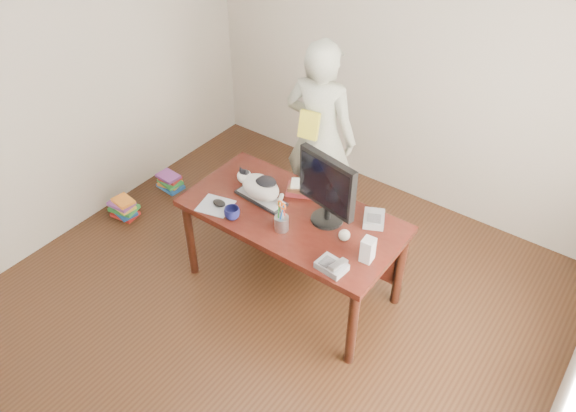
{
  "coord_description": "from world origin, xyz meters",
  "views": [
    {
      "loc": [
        1.81,
        -1.91,
        3.32
      ],
      "look_at": [
        0.0,
        0.55,
        0.85
      ],
      "focal_mm": 35.0,
      "sensor_mm": 36.0,
      "label": 1
    }
  ],
  "objects_px": {
    "pen_cup": "(282,222)",
    "cat": "(259,186)",
    "calculator": "(374,219)",
    "book_pile_b": "(170,182)",
    "desk": "(298,223)",
    "keyboard": "(261,198)",
    "baseball": "(344,235)",
    "speaker": "(368,250)",
    "mouse": "(219,203)",
    "person": "(320,137)",
    "phone": "(332,266)",
    "coffee_mug": "(232,213)",
    "book_stack": "(303,188)",
    "book_pile_a": "(124,208)",
    "monitor": "(327,187)"
  },
  "relations": [
    {
      "from": "monitor",
      "to": "speaker",
      "type": "xyz_separation_m",
      "value": [
        0.43,
        -0.16,
        -0.22
      ]
    },
    {
      "from": "mouse",
      "to": "phone",
      "type": "xyz_separation_m",
      "value": [
        1.01,
        -0.06,
        0.0
      ]
    },
    {
      "from": "speaker",
      "to": "baseball",
      "type": "relative_size",
      "value": 2.16
    },
    {
      "from": "phone",
      "to": "book_pile_b",
      "type": "height_order",
      "value": "phone"
    },
    {
      "from": "coffee_mug",
      "to": "phone",
      "type": "bearing_deg",
      "value": -0.46
    },
    {
      "from": "mouse",
      "to": "keyboard",
      "type": "bearing_deg",
      "value": 36.72
    },
    {
      "from": "cat",
      "to": "baseball",
      "type": "xyz_separation_m",
      "value": [
        0.74,
        -0.01,
        -0.08
      ]
    },
    {
      "from": "speaker",
      "to": "cat",
      "type": "bearing_deg",
      "value": 170.41
    },
    {
      "from": "mouse",
      "to": "book_pile_a",
      "type": "bearing_deg",
      "value": 164.16
    },
    {
      "from": "desk",
      "to": "monitor",
      "type": "height_order",
      "value": "monitor"
    },
    {
      "from": "pen_cup",
      "to": "person",
      "type": "xyz_separation_m",
      "value": [
        -0.36,
        1.02,
        0.03
      ]
    },
    {
      "from": "desk",
      "to": "cat",
      "type": "distance_m",
      "value": 0.41
    },
    {
      "from": "baseball",
      "to": "monitor",
      "type": "bearing_deg",
      "value": 157.97
    },
    {
      "from": "keyboard",
      "to": "book_pile_b",
      "type": "relative_size",
      "value": 1.62
    },
    {
      "from": "desk",
      "to": "calculator",
      "type": "xyz_separation_m",
      "value": [
        0.52,
        0.19,
        0.17
      ]
    },
    {
      "from": "calculator",
      "to": "pen_cup",
      "type": "bearing_deg",
      "value": -162.49
    },
    {
      "from": "keyboard",
      "to": "desk",
      "type": "bearing_deg",
      "value": 20.66
    },
    {
      "from": "phone",
      "to": "person",
      "type": "height_order",
      "value": "person"
    },
    {
      "from": "coffee_mug",
      "to": "book_stack",
      "type": "height_order",
      "value": "coffee_mug"
    },
    {
      "from": "mouse",
      "to": "phone",
      "type": "height_order",
      "value": "phone"
    },
    {
      "from": "baseball",
      "to": "person",
      "type": "relative_size",
      "value": 0.05
    },
    {
      "from": "book_pile_a",
      "to": "baseball",
      "type": "bearing_deg",
      "value": 4.74
    },
    {
      "from": "cat",
      "to": "calculator",
      "type": "bearing_deg",
      "value": 22.81
    },
    {
      "from": "keyboard",
      "to": "calculator",
      "type": "xyz_separation_m",
      "value": [
        0.8,
        0.27,
        0.02
      ]
    },
    {
      "from": "pen_cup",
      "to": "cat",
      "type": "bearing_deg",
      "value": 151.95
    },
    {
      "from": "monitor",
      "to": "baseball",
      "type": "xyz_separation_m",
      "value": [
        0.21,
        -0.08,
        -0.26
      ]
    },
    {
      "from": "speaker",
      "to": "calculator",
      "type": "xyz_separation_m",
      "value": [
        -0.15,
        0.36,
        -0.06
      ]
    },
    {
      "from": "desk",
      "to": "keyboard",
      "type": "height_order",
      "value": "keyboard"
    },
    {
      "from": "cat",
      "to": "mouse",
      "type": "height_order",
      "value": "cat"
    },
    {
      "from": "keyboard",
      "to": "mouse",
      "type": "distance_m",
      "value": 0.31
    },
    {
      "from": "speaker",
      "to": "person",
      "type": "relative_size",
      "value": 0.1
    },
    {
      "from": "cat",
      "to": "baseball",
      "type": "distance_m",
      "value": 0.75
    },
    {
      "from": "person",
      "to": "cat",
      "type": "bearing_deg",
      "value": 83.06
    },
    {
      "from": "desk",
      "to": "pen_cup",
      "type": "height_order",
      "value": "pen_cup"
    },
    {
      "from": "coffee_mug",
      "to": "calculator",
      "type": "distance_m",
      "value": 1.0
    },
    {
      "from": "cat",
      "to": "phone",
      "type": "relative_size",
      "value": 2.0
    },
    {
      "from": "keyboard",
      "to": "speaker",
      "type": "relative_size",
      "value": 2.42
    },
    {
      "from": "mouse",
      "to": "desk",
      "type": "bearing_deg",
      "value": 19.92
    },
    {
      "from": "speaker",
      "to": "desk",
      "type": "bearing_deg",
      "value": 161.31
    },
    {
      "from": "coffee_mug",
      "to": "book_pile_a",
      "type": "xyz_separation_m",
      "value": [
        -1.44,
        0.09,
        -0.71
      ]
    },
    {
      "from": "coffee_mug",
      "to": "mouse",
      "type": "bearing_deg",
      "value": 162.94
    },
    {
      "from": "coffee_mug",
      "to": "desk",
      "type": "bearing_deg",
      "value": 50.05
    },
    {
      "from": "calculator",
      "to": "book_pile_b",
      "type": "bearing_deg",
      "value": 151.97
    },
    {
      "from": "pen_cup",
      "to": "book_pile_a",
      "type": "xyz_separation_m",
      "value": [
        -1.79,
        -0.02,
        -0.73
      ]
    },
    {
      "from": "pen_cup",
      "to": "book_pile_a",
      "type": "bearing_deg",
      "value": -179.48
    },
    {
      "from": "book_stack",
      "to": "book_pile_a",
      "type": "height_order",
      "value": "book_stack"
    },
    {
      "from": "keyboard",
      "to": "phone",
      "type": "distance_m",
      "value": 0.87
    },
    {
      "from": "mouse",
      "to": "book_pile_a",
      "type": "distance_m",
      "value": 1.45
    },
    {
      "from": "coffee_mug",
      "to": "calculator",
      "type": "bearing_deg",
      "value": 33.91
    },
    {
      "from": "book_stack",
      "to": "book_pile_b",
      "type": "height_order",
      "value": "book_stack"
    }
  ]
}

